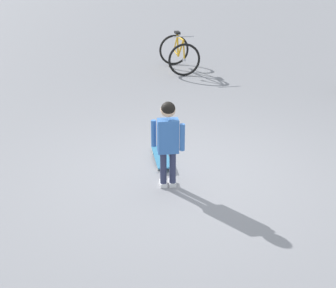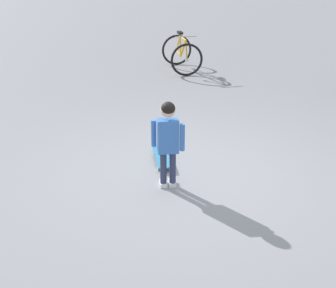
{
  "view_description": "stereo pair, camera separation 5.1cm",
  "coord_description": "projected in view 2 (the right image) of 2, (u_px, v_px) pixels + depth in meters",
  "views": [
    {
      "loc": [
        0.54,
        5.05,
        2.66
      ],
      "look_at": [
        0.31,
        0.25,
        0.55
      ],
      "focal_mm": 49.0,
      "sensor_mm": 36.0,
      "label": 1
    },
    {
      "loc": [
        0.49,
        5.05,
        2.66
      ],
      "look_at": [
        0.31,
        0.25,
        0.55
      ],
      "focal_mm": 49.0,
      "sensor_mm": 36.0,
      "label": 2
    }
  ],
  "objects": [
    {
      "name": "ground_plane",
      "position": [
        192.0,
        176.0,
        5.71
      ],
      "size": [
        50.0,
        50.0,
        0.0
      ],
      "primitive_type": "plane",
      "color": "gray"
    },
    {
      "name": "skateboard",
      "position": [
        162.0,
        157.0,
        6.07
      ],
      "size": [
        0.26,
        0.72,
        0.07
      ],
      "color": "teal",
      "rests_on": "ground"
    },
    {
      "name": "bicycle_near",
      "position": [
        182.0,
        54.0,
        10.32
      ],
      "size": [
        0.87,
        1.17,
        0.85
      ],
      "color": "black",
      "rests_on": "ground"
    },
    {
      "name": "child_person",
      "position": [
        168.0,
        135.0,
        5.21
      ],
      "size": [
        0.38,
        0.21,
        1.06
      ],
      "color": "#2D3351",
      "rests_on": "ground"
    }
  ]
}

